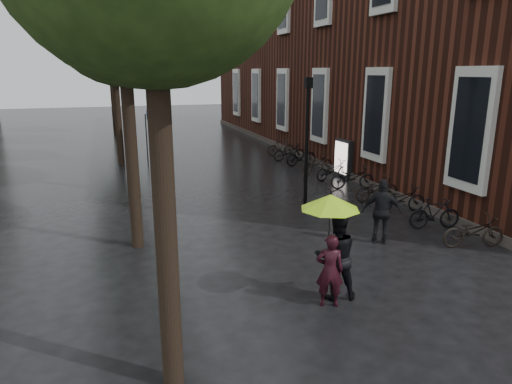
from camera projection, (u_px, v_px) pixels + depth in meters
name	position (u px, v px, depth m)	size (l,w,h in m)	color
ground	(432.00, 370.00, 7.35)	(120.00, 120.00, 0.00)	black
brick_building	(370.00, 47.00, 26.83)	(10.20, 33.20, 12.00)	#38160F
street_trees	(115.00, 30.00, 19.12)	(4.33, 34.03, 8.91)	black
person_burgundy	(330.00, 271.00, 9.19)	(0.56, 0.37, 1.54)	black
person_black	(336.00, 256.00, 9.49)	(0.91, 0.71, 1.87)	black
lime_umbrella	(330.00, 202.00, 9.05)	(1.21, 1.21, 1.78)	black
pedestrian_walking	(382.00, 212.00, 12.56)	(1.07, 0.45, 1.83)	black
parked_bicycles	(342.00, 174.00, 19.16)	(2.02, 15.46, 1.02)	black
ad_lightbox	(343.00, 159.00, 20.42)	(0.26, 1.13, 1.70)	black
lamp_post	(307.00, 130.00, 15.61)	(0.23, 0.23, 4.46)	black
cycle_sign	(147.00, 128.00, 23.07)	(0.15, 0.51, 2.83)	#262628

